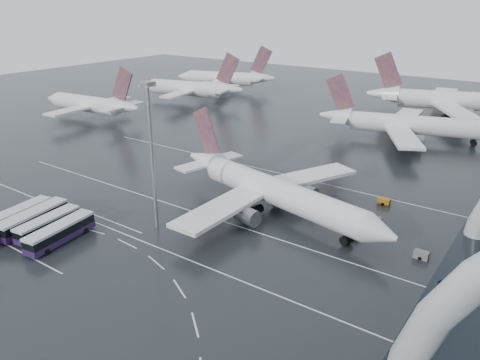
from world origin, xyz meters
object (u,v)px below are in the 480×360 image
Objects in this scene: bus_row_near_b at (33,219)px; gse_cart_belly_a at (353,232)px; airliner_main at (271,191)px; bus_row_near_d at (60,232)px; bus_row_near_a at (19,215)px; airliner_gate_c at (452,101)px; jet_remote_far at (227,79)px; bus_row_near_c at (48,224)px; jet_remote_west at (92,105)px; gse_cart_belly_e at (384,201)px; airliner_gate_b at (408,125)px; gse_cart_belly_d at (421,255)px; floodlight_mast at (151,139)px; jet_remote_mid at (192,89)px; gse_cart_belly_b at (375,220)px.

bus_row_near_b reaches higher than gse_cart_belly_a.
bus_row_near_d is at bearing -113.78° from airliner_main.
bus_row_near_d reaches higher than bus_row_near_a.
airliner_main is 0.88× the size of airliner_gate_c.
jet_remote_far is at bearing 17.96° from bus_row_near_d.
bus_row_near_c is at bearing -145.45° from gse_cart_belly_a.
jet_remote_west is 18.40× the size of gse_cart_belly_e.
airliner_gate_c is at bearing -21.04° from bus_row_near_d.
bus_row_near_b is (-36.53, -95.00, -2.73)m from airliner_gate_b.
airliner_gate_c is 1.36× the size of jet_remote_west.
gse_cart_belly_d is (50.99, 29.76, -1.15)m from bus_row_near_d.
jet_remote_far is at bearing 163.11° from airliner_gate_c.
bus_row_near_b is at bearing -122.68° from airliner_main.
jet_remote_west reaches higher than bus_row_near_d.
gse_cart_belly_d is (63.00, 30.03, -1.09)m from bus_row_near_a.
bus_row_near_d is (12.01, 0.27, 0.06)m from bus_row_near_a.
bus_row_near_a is 0.96× the size of bus_row_near_d.
airliner_main is 3.67× the size of bus_row_near_b.
airliner_main is at bearing -115.03° from airliner_gate_c.
floodlight_mast is at bearing -115.08° from airliner_main.
airliner_main is 28.89m from gse_cart_belly_d.
gse_cart_belly_d is at bearing 21.34° from floodlight_mast.
airliner_gate_b is 65.33m from gse_cart_belly_a.
jet_remote_west is 89.93m from floodlight_mast.
bus_row_near_a is at bearing 127.56° from jet_remote_west.
bus_row_near_a is at bearing -154.51° from gse_cart_belly_d.
jet_remote_mid is (8.68, 41.49, 0.28)m from jet_remote_west.
floodlight_mast is at bearing -158.66° from gse_cart_belly_d.
jet_remote_mid reaches higher than airliner_main.
gse_cart_belly_a is (101.85, -98.70, -4.46)m from jet_remote_far.
jet_remote_west is at bearing -175.75° from airliner_gate_b.
bus_row_near_c is 58.29m from gse_cart_belly_b.
gse_cart_belly_a is at bearing 131.45° from jet_remote_mid.
gse_cart_belly_e is (-1.58, 9.19, 0.03)m from gse_cart_belly_b.
airliner_gate_b is 1.16× the size of jet_remote_far.
airliner_gate_b is 49.63m from gse_cart_belly_e.
bus_row_near_a is 5.51× the size of gse_cart_belly_e.
airliner_main is 104.31m from airliner_gate_c.
jet_remote_far is (-85.07, 98.76, 0.77)m from airliner_main.
bus_row_near_d is at bearing -129.77° from gse_cart_belly_e.
gse_cart_belly_e is (101.65, -82.71, -4.50)m from jet_remote_far.
jet_remote_mid is (-86.92, 5.81, 0.53)m from airliner_gate_b.
gse_cart_belly_a is at bearing 159.72° from jet_remote_west.
airliner_main is 46.38m from bus_row_near_a.
floodlight_mast is 10.48× the size of gse_cart_belly_a.
bus_row_near_a is 64.79m from gse_cart_belly_b.
jet_remote_west is at bearing 148.94° from floodlight_mast.
jet_remote_far is 19.88× the size of gse_cart_belly_d.
gse_cart_belly_a is at bearing -62.05° from bus_row_near_c.
jet_remote_far is at bearing -94.71° from jet_remote_mid.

